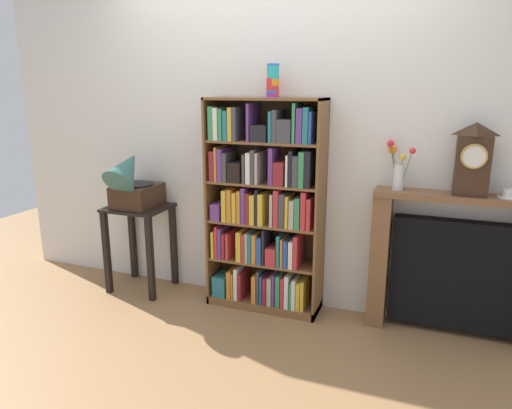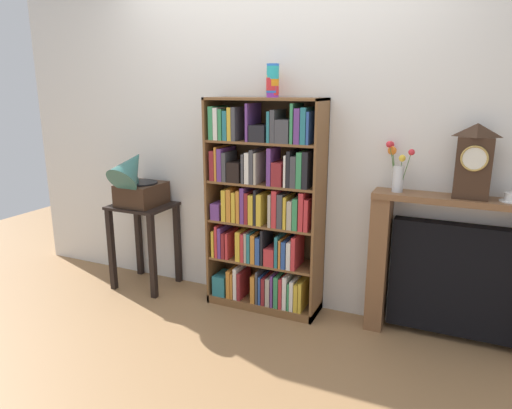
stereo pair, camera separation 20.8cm
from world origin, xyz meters
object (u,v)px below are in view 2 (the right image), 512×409
(fireplace_mantel, at_px, (456,272))
(cup_stack, at_px, (273,81))
(mantel_clock, at_px, (474,161))
(flower_vase, at_px, (397,168))
(gramophone, at_px, (136,181))
(teacup_with_saucer, at_px, (511,198))
(side_table_left, at_px, (144,229))
(bookshelf, at_px, (264,212))

(fireplace_mantel, bearing_deg, cup_stack, -178.68)
(mantel_clock, height_order, flower_vase, mantel_clock)
(gramophone, relative_size, flower_vase, 1.58)
(cup_stack, xyz_separation_m, teacup_with_saucer, (1.52, 0.01, -0.67))
(side_table_left, relative_size, fireplace_mantel, 0.64)
(side_table_left, relative_size, teacup_with_saucer, 5.40)
(bookshelf, height_order, fireplace_mantel, bookshelf)
(cup_stack, relative_size, fireplace_mantel, 0.20)
(bookshelf, xyz_separation_m, side_table_left, (-1.05, -0.05, -0.25))
(flower_vase, bearing_deg, side_table_left, -176.92)
(cup_stack, xyz_separation_m, side_table_left, (-1.10, -0.09, -1.17))
(gramophone, xyz_separation_m, teacup_with_saucer, (2.61, 0.16, 0.09))
(cup_stack, xyz_separation_m, gramophone, (-1.10, -0.14, -0.76))
(cup_stack, height_order, flower_vase, cup_stack)
(fireplace_mantel, xyz_separation_m, flower_vase, (-0.41, -0.01, 0.65))
(gramophone, height_order, mantel_clock, mantel_clock)
(cup_stack, xyz_separation_m, mantel_clock, (1.30, 0.01, -0.47))
(side_table_left, relative_size, flower_vase, 2.15)
(bookshelf, bearing_deg, side_table_left, -177.04)
(teacup_with_saucer, bearing_deg, cup_stack, -179.55)
(cup_stack, distance_m, side_table_left, 1.61)
(teacup_with_saucer, bearing_deg, fireplace_mantel, 175.95)
(side_table_left, bearing_deg, flower_vase, 3.08)
(cup_stack, height_order, side_table_left, cup_stack)
(bookshelf, height_order, cup_stack, cup_stack)
(gramophone, bearing_deg, side_table_left, 90.00)
(fireplace_mantel, distance_m, flower_vase, 0.77)
(cup_stack, height_order, fireplace_mantel, cup_stack)
(gramophone, height_order, fireplace_mantel, gramophone)
(cup_stack, relative_size, flower_vase, 0.69)
(side_table_left, xyz_separation_m, mantel_clock, (2.39, 0.10, 0.70))
(bookshelf, relative_size, side_table_left, 2.22)
(side_table_left, xyz_separation_m, flower_vase, (1.95, 0.11, 0.63))
(gramophone, distance_m, teacup_with_saucer, 2.62)
(cup_stack, distance_m, gramophone, 1.34)
(gramophone, relative_size, fireplace_mantel, 0.47)
(side_table_left, bearing_deg, bookshelf, 2.96)
(bookshelf, xyz_separation_m, cup_stack, (0.05, 0.03, 0.92))
(side_table_left, distance_m, fireplace_mantel, 2.37)
(bookshelf, height_order, gramophone, bookshelf)
(fireplace_mantel, distance_m, teacup_with_saucer, 0.57)
(fireplace_mantel, xyz_separation_m, mantel_clock, (0.03, -0.02, 0.72))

